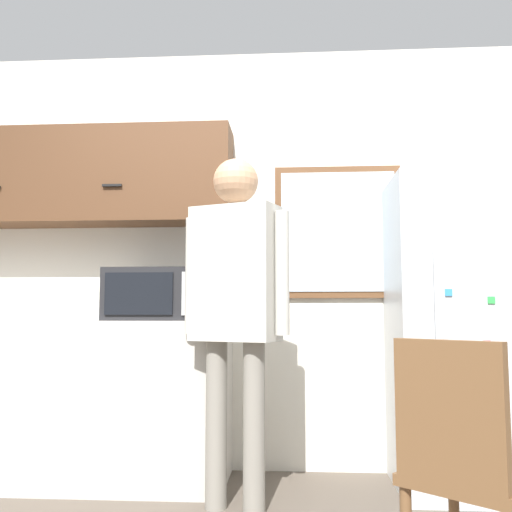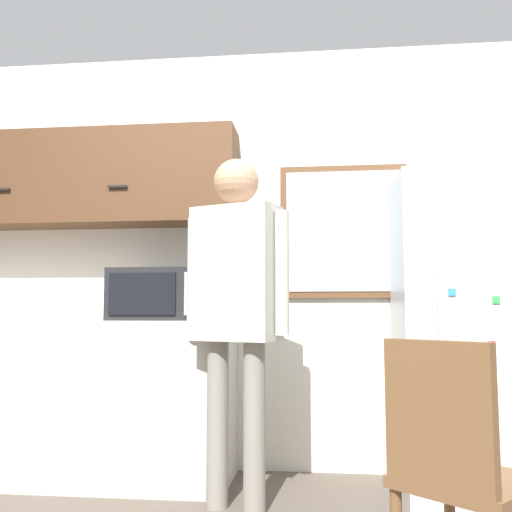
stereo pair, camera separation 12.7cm
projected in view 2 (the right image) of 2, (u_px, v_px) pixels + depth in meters
The scene contains 8 objects.
back_wall at pixel (243, 256), 3.71m from camera, with size 6.00×0.06×2.70m.
counter at pixel (52, 398), 3.42m from camera, with size 2.17×0.61×0.94m.
upper_cabinets at pixel (70, 180), 3.70m from camera, with size 2.17×0.32×0.61m.
microwave at pixel (161, 295), 3.34m from camera, with size 0.54×0.42×0.30m.
person at pixel (236, 290), 2.93m from camera, with size 0.56×0.36×1.78m.
refrigerator at pixel (466, 332), 3.17m from camera, with size 0.75×0.67×1.74m.
chair at pixel (457, 464), 1.86m from camera, with size 0.57×0.57×0.89m.
window at pixel (344, 231), 3.61m from camera, with size 0.80×0.05×0.84m.
Camera 2 is at (0.49, -1.86, 0.98)m, focal length 40.00 mm.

